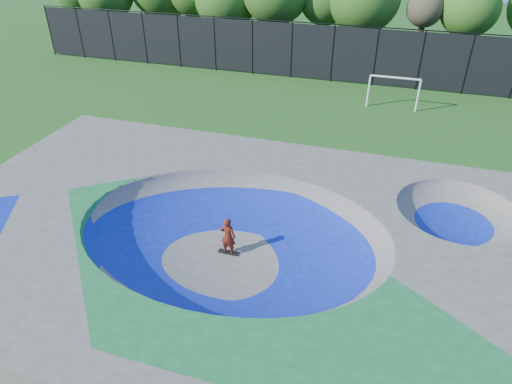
# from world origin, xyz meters

# --- Properties ---
(ground) EXTENTS (120.00, 120.00, 0.00)m
(ground) POSITION_xyz_m (0.00, 0.00, 0.00)
(ground) COLOR #1F5417
(ground) RESTS_ON ground
(skate_deck) EXTENTS (22.00, 14.00, 1.50)m
(skate_deck) POSITION_xyz_m (0.00, 0.00, 0.75)
(skate_deck) COLOR gray
(skate_deck) RESTS_ON ground
(skater) EXTENTS (0.57, 0.38, 1.55)m
(skater) POSITION_xyz_m (-0.32, 0.32, 0.77)
(skater) COLOR #A92E0D
(skater) RESTS_ON ground
(skateboard) EXTENTS (0.78, 0.22, 0.05)m
(skateboard) POSITION_xyz_m (-0.32, 0.32, 0.03)
(skateboard) COLOR black
(skateboard) RESTS_ON ground
(soccer_goal) EXTENTS (3.12, 0.12, 2.06)m
(soccer_goal) POSITION_xyz_m (4.55, 16.79, 1.43)
(soccer_goal) COLOR white
(soccer_goal) RESTS_ON ground
(fence) EXTENTS (48.09, 0.09, 4.04)m
(fence) POSITION_xyz_m (0.00, 21.00, 2.10)
(fence) COLOR black
(fence) RESTS_ON ground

